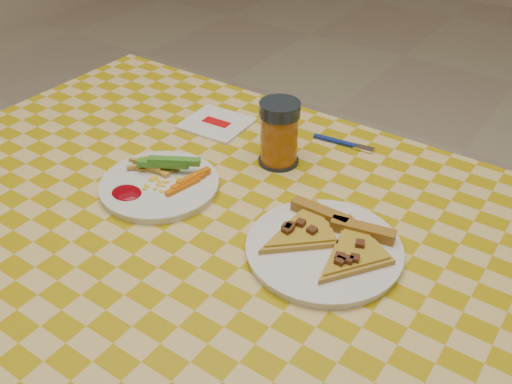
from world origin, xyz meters
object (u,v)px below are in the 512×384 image
plate_left (160,186)px  drink_glass (279,134)px  table (217,253)px  plate_right (324,250)px

plate_left → drink_glass: 0.24m
table → plate_right: (0.19, 0.03, 0.08)m
table → drink_glass: size_ratio=10.08×
plate_right → drink_glass: size_ratio=1.89×
plate_left → drink_glass: bearing=57.5°
plate_left → drink_glass: (0.13, 0.20, 0.06)m
drink_glass → plate_right: bearing=-42.0°
table → plate_right: 0.21m
plate_right → table: bearing=-170.6°
plate_right → drink_glass: (-0.20, 0.18, 0.06)m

